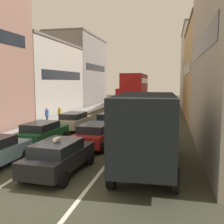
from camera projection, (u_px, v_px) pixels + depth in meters
name	position (u px, v px, depth m)	size (l,w,h in m)	color
ground_plane	(44.00, 187.00, 10.21)	(140.00, 140.00, 0.00)	#393B2D
sidewalk_left	(72.00, 116.00, 31.04)	(2.60, 64.00, 0.14)	#959595
lane_stripe_left	(113.00, 117.00, 29.95)	(0.16, 60.00, 0.01)	silver
lane_stripe_right	(143.00, 118.00, 29.20)	(0.16, 60.00, 0.01)	silver
building_row_left	(35.00, 65.00, 32.60)	(7.20, 43.90, 14.29)	#936B5B
building_row_right	(219.00, 66.00, 29.11)	(7.20, 43.90, 12.70)	beige
removalist_box_truck	(147.00, 129.00, 11.97)	(2.92, 7.78, 3.58)	#1E5933
taxi_centre_lane_front	(59.00, 156.00, 11.72)	(2.27, 4.40, 1.66)	black
sedan_centre_lane_second	(96.00, 134.00, 16.53)	(2.25, 4.39, 1.49)	#A51E1E
wagon_left_lane_second	(42.00, 133.00, 17.03)	(2.21, 4.37, 1.49)	#19592D
hatchback_centre_lane_third	(111.00, 121.00, 22.08)	(2.30, 4.41, 1.49)	#194C8C
sedan_left_lane_third	(74.00, 121.00, 22.27)	(2.22, 4.38, 1.49)	beige
coupe_centre_lane_fourth	(124.00, 114.00, 26.89)	(2.16, 4.35, 1.49)	#B29319
sedan_right_lane_behind_truck	(152.00, 128.00, 18.77)	(2.10, 4.32, 1.49)	gray
bus_mid_queue_primary	(135.00, 91.00, 34.61)	(2.97, 10.55, 5.06)	#B21919
bus_far_queue_secondary	(127.00, 94.00, 48.80)	(3.16, 10.60, 2.90)	#B21919
pedestrian_near_kerb	(47.00, 115.00, 24.77)	(0.34, 0.51, 1.66)	#262D47
pedestrian_mid_sidewalk	(60.00, 114.00, 25.63)	(0.37, 0.45, 1.66)	#262D47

